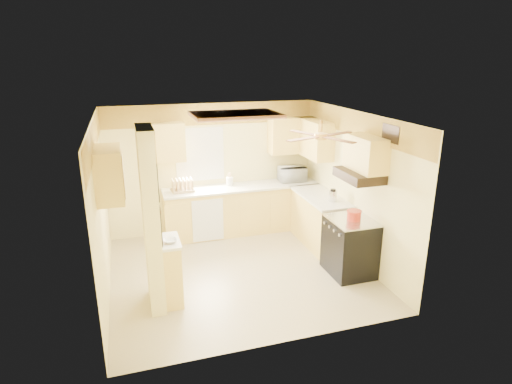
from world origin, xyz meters
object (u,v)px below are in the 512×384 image
object	(u,v)px
microwave	(292,174)
stove	(350,246)
dutch_oven	(354,215)
bowl	(171,241)
kettle	(333,196)

from	to	relation	value
microwave	stove	bearing A→B (deg)	97.03
microwave	dutch_oven	xyz separation A→B (m)	(0.14, -2.20, -0.09)
stove	bowl	xyz separation A→B (m)	(-2.79, -0.08, 0.50)
microwave	kettle	xyz separation A→B (m)	(0.21, -1.36, -0.05)
stove	dutch_oven	xyz separation A→B (m)	(0.02, -0.03, 0.53)
bowl	dutch_oven	size ratio (longest dim) A/B	0.80
stove	microwave	distance (m)	2.27
bowl	dutch_oven	bearing A→B (deg)	1.15
stove	kettle	distance (m)	1.00
stove	bowl	world-z (taller)	bowl
kettle	stove	bearing A→B (deg)	-95.80
microwave	bowl	xyz separation A→B (m)	(-2.66, -2.26, -0.12)
stove	kettle	size ratio (longest dim) A/B	4.27
bowl	kettle	world-z (taller)	kettle
dutch_oven	stove	bearing A→B (deg)	126.79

